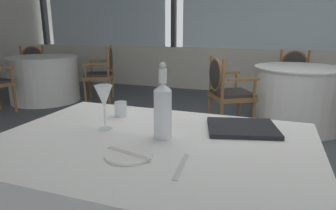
{
  "coord_description": "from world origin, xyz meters",
  "views": [
    {
      "loc": [
        0.36,
        -2.38,
        1.23
      ],
      "look_at": [
        -0.05,
        -1.23,
        0.91
      ],
      "focal_mm": 31.62,
      "sensor_mm": 36.0,
      "label": 1
    }
  ],
  "objects": [
    {
      "name": "background_table_0",
      "position": [
        -3.32,
        1.63,
        0.38
      ],
      "size": [
        1.17,
        1.17,
        0.77
      ],
      "color": "white",
      "rests_on": "ground_plane"
    },
    {
      "name": "butter_knife",
      "position": [
        -0.11,
        -1.48,
        0.78
      ],
      "size": [
        0.2,
        0.07,
        0.0
      ],
      "primitive_type": "cube",
      "rotation": [
        0.0,
        0.0,
        -0.26
      ],
      "color": "silver",
      "rests_on": "foreground_table"
    },
    {
      "name": "wine_glass",
      "position": [
        -0.35,
        -1.24,
        0.92
      ],
      "size": [
        0.08,
        0.08,
        0.21
      ],
      "color": "white",
      "rests_on": "foreground_table"
    },
    {
      "name": "water_tumbler",
      "position": [
        -0.39,
        -1.03,
        0.81
      ],
      "size": [
        0.06,
        0.06,
        0.08
      ],
      "primitive_type": "cylinder",
      "color": "white",
      "rests_on": "foreground_table"
    },
    {
      "name": "menu_book",
      "position": [
        0.25,
        -1.04,
        0.78
      ],
      "size": [
        0.37,
        0.33,
        0.02
      ],
      "primitive_type": "cube",
      "rotation": [
        0.0,
        0.0,
        0.25
      ],
      "color": "black",
      "rests_on": "foreground_table"
    },
    {
      "name": "dinner_fork",
      "position": [
        0.1,
        -1.5,
        0.77
      ],
      "size": [
        0.04,
        0.2,
        0.0
      ],
      "primitive_type": "cube",
      "rotation": [
        0.0,
        0.0,
        1.66
      ],
      "color": "silver",
      "rests_on": "foreground_table"
    },
    {
      "name": "background_table_1",
      "position": [
        0.69,
        1.59,
        0.38
      ],
      "size": [
        1.11,
        1.11,
        0.77
      ],
      "color": "white",
      "rests_on": "ground_plane"
    },
    {
      "name": "window_wall_far",
      "position": [
        -0.0,
        3.54,
        1.14
      ],
      "size": [
        10.34,
        0.14,
        2.86
      ],
      "color": "silver",
      "rests_on": "ground_plane"
    },
    {
      "name": "dining_chair_1_0",
      "position": [
        0.67,
        2.56,
        0.53
      ],
      "size": [
        0.54,
        0.48,
        0.9
      ],
      "rotation": [
        0.0,
        0.0,
        4.73
      ],
      "color": "olive",
      "rests_on": "ground_plane"
    },
    {
      "name": "dining_chair_0_0",
      "position": [
        -4.11,
        2.26,
        0.52
      ],
      "size": [
        0.65,
        0.66,
        0.89
      ],
      "rotation": [
        0.0,
        0.0,
        5.62
      ],
      "color": "olive",
      "rests_on": "ground_plane"
    },
    {
      "name": "ground_plane",
      "position": [
        0.0,
        0.0,
        0.0
      ],
      "size": [
        13.44,
        13.44,
        0.0
      ],
      "primitive_type": "plane",
      "color": "#4C5156"
    },
    {
      "name": "dining_chair_0_2",
      "position": [
        -2.38,
        2.01,
        0.54
      ],
      "size": [
        0.6,
        0.63,
        0.94
      ],
      "rotation": [
        0.0,
        0.0,
        9.8
      ],
      "color": "olive",
      "rests_on": "ground_plane"
    },
    {
      "name": "dining_chair_1_1",
      "position": [
        -0.15,
        1.08,
        0.54
      ],
      "size": [
        0.63,
        0.65,
        0.9
      ],
      "rotation": [
        0.0,
        0.0,
        6.82
      ],
      "color": "olive",
      "rests_on": "ground_plane"
    },
    {
      "name": "water_bottle",
      "position": [
        -0.06,
        -1.25,
        0.9
      ],
      "size": [
        0.08,
        0.08,
        0.33
      ],
      "color": "white",
      "rests_on": "foreground_table"
    },
    {
      "name": "side_plate",
      "position": [
        -0.11,
        -1.48,
        0.77
      ],
      "size": [
        0.18,
        0.18,
        0.01
      ],
      "primitive_type": "cylinder",
      "color": "white",
      "rests_on": "foreground_table"
    }
  ]
}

